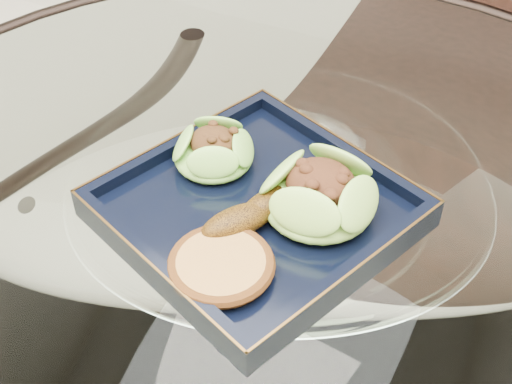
% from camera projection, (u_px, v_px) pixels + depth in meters
% --- Properties ---
extents(dining_table, '(1.13, 1.13, 0.77)m').
position_uv_depth(dining_table, '(275.00, 312.00, 0.86)').
color(dining_table, white).
rests_on(dining_table, ground).
extents(dining_chair, '(0.42, 0.42, 0.92)m').
position_uv_depth(dining_chair, '(438.00, 128.00, 1.26)').
color(dining_chair, black).
rests_on(dining_chair, ground).
extents(navy_plate, '(0.34, 0.34, 0.02)m').
position_uv_depth(navy_plate, '(256.00, 213.00, 0.74)').
color(navy_plate, black).
rests_on(navy_plate, dining_table).
extents(lettuce_wrap_left, '(0.09, 0.09, 0.03)m').
position_uv_depth(lettuce_wrap_left, '(213.00, 153.00, 0.77)').
color(lettuce_wrap_left, '#60AD32').
rests_on(lettuce_wrap_left, navy_plate).
extents(lettuce_wrap_right, '(0.15, 0.15, 0.04)m').
position_uv_depth(lettuce_wrap_right, '(319.00, 197.00, 0.71)').
color(lettuce_wrap_right, '#5F972B').
rests_on(lettuce_wrap_right, navy_plate).
extents(roasted_plantain, '(0.10, 0.16, 0.03)m').
position_uv_depth(roasted_plantain, '(272.00, 203.00, 0.72)').
color(roasted_plantain, '#583609').
rests_on(roasted_plantain, navy_plate).
extents(crumb_patty, '(0.12, 0.12, 0.02)m').
position_uv_depth(crumb_patty, '(221.00, 266.00, 0.66)').
color(crumb_patty, '#B4863C').
rests_on(crumb_patty, navy_plate).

